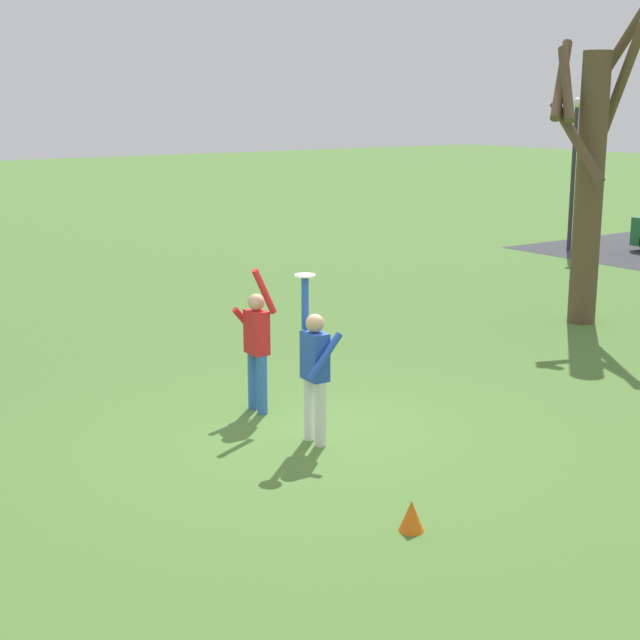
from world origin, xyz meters
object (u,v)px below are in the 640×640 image
at_px(lamppost_by_lot, 574,159).
at_px(frisbee_disc, 305,275).
at_px(field_cone_orange, 411,516).
at_px(person_defender, 257,342).
at_px(bare_tree_tall, 590,170).
at_px(person_catcher, 315,367).

bearing_deg(lamppost_by_lot, frisbee_disc, -60.31).
bearing_deg(field_cone_orange, lamppost_by_lot, 126.06).
relative_size(person_defender, bare_tree_tall, 0.34).
xyz_separation_m(person_defender, frisbee_disc, (1.25, -0.05, 1.11)).
height_order(person_catcher, lamppost_by_lot, lamppost_by_lot).
bearing_deg(field_cone_orange, bare_tree_tall, 120.67).
relative_size(person_defender, lamppost_by_lot, 0.48).
distance_m(frisbee_disc, lamppost_by_lot, 17.15).
bearing_deg(frisbee_disc, field_cone_orange, -12.99).
height_order(bare_tree_tall, field_cone_orange, bare_tree_tall).
distance_m(bare_tree_tall, field_cone_orange, 10.45).
height_order(person_defender, lamppost_by_lot, lamppost_by_lot).
relative_size(person_catcher, lamppost_by_lot, 0.49).
bearing_deg(person_defender, person_catcher, 0.00).
distance_m(person_defender, bare_tree_tall, 8.27).
relative_size(frisbee_disc, lamppost_by_lot, 0.06).
bearing_deg(bare_tree_tall, person_defender, -82.36).
xyz_separation_m(frisbee_disc, bare_tree_tall, (-2.31, 8.02, 0.81)).
bearing_deg(lamppost_by_lot, bare_tree_tall, -48.05).
xyz_separation_m(person_catcher, lamppost_by_lot, (-8.71, 14.90, 1.60)).
bearing_deg(person_defender, frisbee_disc, 0.00).
bearing_deg(lamppost_by_lot, person_defender, -63.98).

